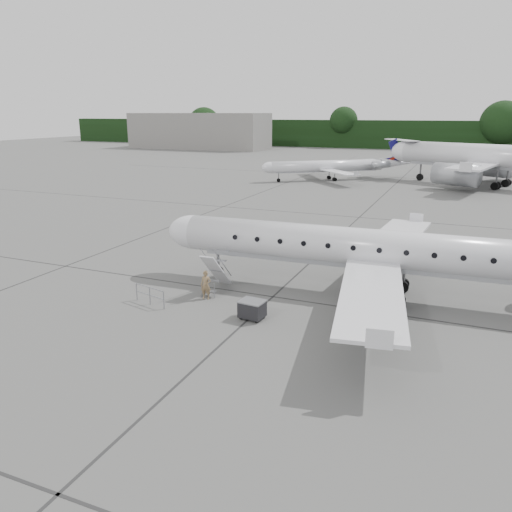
% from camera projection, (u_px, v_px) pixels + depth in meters
% --- Properties ---
extents(ground, '(320.00, 320.00, 0.00)m').
position_uv_depth(ground, '(376.00, 345.00, 22.62)').
color(ground, '#5D5D5B').
rests_on(ground, ground).
extents(treeline, '(260.00, 4.00, 8.00)m').
position_uv_depth(treeline, '(459.00, 136.00, 136.70)').
color(treeline, black).
rests_on(treeline, ground).
extents(terminal_building, '(40.00, 14.00, 10.00)m').
position_uv_depth(terminal_building, '(199.00, 131.00, 144.72)').
color(terminal_building, slate).
rests_on(terminal_building, ground).
extents(main_regional_jet, '(31.22, 23.07, 7.78)m').
position_uv_depth(main_regional_jet, '(386.00, 231.00, 27.48)').
color(main_regional_jet, silver).
rests_on(main_regional_jet, ground).
extents(airstair, '(0.95, 2.56, 2.44)m').
position_uv_depth(airstair, '(216.00, 271.00, 29.16)').
color(airstair, silver).
rests_on(airstair, ground).
extents(passenger, '(0.66, 0.49, 1.66)m').
position_uv_depth(passenger, '(206.00, 285.00, 28.00)').
color(passenger, olive).
rests_on(passenger, ground).
extents(safety_railing, '(2.15, 0.62, 1.00)m').
position_uv_depth(safety_railing, '(150.00, 296.00, 27.26)').
color(safety_railing, gray).
rests_on(safety_railing, ground).
extents(baggage_cart, '(1.29, 1.09, 1.04)m').
position_uv_depth(baggage_cart, '(252.00, 309.00, 25.36)').
color(baggage_cart, black).
rests_on(baggage_cart, ground).
extents(bg_narrowbody, '(39.15, 33.80, 11.81)m').
position_uv_depth(bg_narrowbody, '(494.00, 144.00, 68.93)').
color(bg_narrowbody, silver).
rests_on(bg_narrowbody, ground).
extents(bg_regional_left, '(28.74, 27.49, 6.12)m').
position_uv_depth(bg_regional_left, '(327.00, 160.00, 76.69)').
color(bg_regional_left, silver).
rests_on(bg_regional_left, ground).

